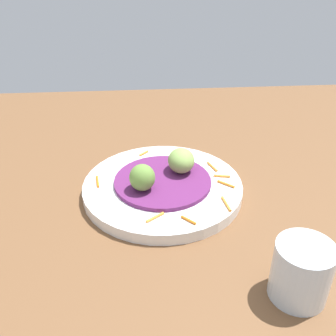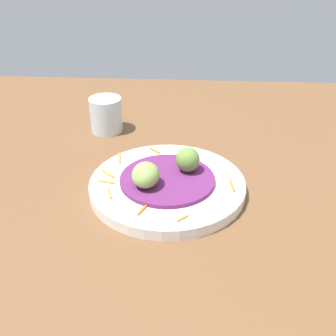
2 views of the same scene
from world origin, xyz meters
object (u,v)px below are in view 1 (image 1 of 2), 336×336
at_px(guac_scoop_left, 142,178).
at_px(main_plate, 163,188).
at_px(water_glass, 301,272).
at_px(guac_scoop_center, 181,160).

bearing_deg(guac_scoop_left, main_plate, 37.51).
bearing_deg(water_glass, guac_scoop_center, 114.16).
height_order(guac_scoop_center, water_glass, water_glass).
xyz_separation_m(guac_scoop_left, water_glass, (0.18, -0.21, -0.01)).
bearing_deg(guac_scoop_center, guac_scoop_left, -142.49).
distance_m(main_plate, guac_scoop_center, 0.06).
xyz_separation_m(guac_scoop_center, water_glass, (0.12, -0.26, -0.01)).
bearing_deg(main_plate, guac_scoop_left, -142.49).
relative_size(main_plate, guac_scoop_center, 5.06).
height_order(guac_scoop_left, water_glass, water_glass).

